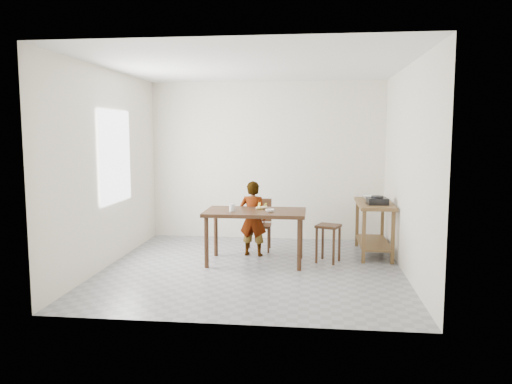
# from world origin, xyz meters

# --- Properties ---
(floor) EXTENTS (4.00, 4.00, 0.04)m
(floor) POSITION_xyz_m (0.00, 0.00, -0.02)
(floor) COLOR gray
(floor) RESTS_ON ground
(ceiling) EXTENTS (4.00, 4.00, 0.04)m
(ceiling) POSITION_xyz_m (0.00, 0.00, 2.72)
(ceiling) COLOR white
(ceiling) RESTS_ON wall_back
(wall_back) EXTENTS (4.00, 0.04, 2.70)m
(wall_back) POSITION_xyz_m (0.00, 2.02, 1.35)
(wall_back) COLOR white
(wall_back) RESTS_ON ground
(wall_front) EXTENTS (4.00, 0.04, 2.70)m
(wall_front) POSITION_xyz_m (0.00, -2.02, 1.35)
(wall_front) COLOR white
(wall_front) RESTS_ON ground
(wall_left) EXTENTS (0.04, 4.00, 2.70)m
(wall_left) POSITION_xyz_m (-2.02, 0.00, 1.35)
(wall_left) COLOR white
(wall_left) RESTS_ON ground
(wall_right) EXTENTS (0.04, 4.00, 2.70)m
(wall_right) POSITION_xyz_m (2.02, 0.00, 1.35)
(wall_right) COLOR white
(wall_right) RESTS_ON ground
(window_pane) EXTENTS (0.02, 1.10, 1.30)m
(window_pane) POSITION_xyz_m (-1.97, 0.20, 1.50)
(window_pane) COLOR white
(window_pane) RESTS_ON wall_left
(dining_table) EXTENTS (1.40, 0.80, 0.75)m
(dining_table) POSITION_xyz_m (0.00, 0.30, 0.38)
(dining_table) COLOR #392213
(dining_table) RESTS_ON floor
(prep_counter) EXTENTS (0.50, 1.20, 0.80)m
(prep_counter) POSITION_xyz_m (1.72, 1.00, 0.40)
(prep_counter) COLOR brown
(prep_counter) RESTS_ON floor
(child) EXTENTS (0.45, 0.33, 1.13)m
(child) POSITION_xyz_m (-0.08, 0.72, 0.56)
(child) COLOR silver
(child) RESTS_ON floor
(dining_chair) EXTENTS (0.39, 0.39, 0.80)m
(dining_chair) POSITION_xyz_m (-0.04, 1.06, 0.40)
(dining_chair) COLOR #392213
(dining_chair) RESTS_ON floor
(stool) EXTENTS (0.39, 0.39, 0.54)m
(stool) POSITION_xyz_m (1.02, 0.46, 0.27)
(stool) COLOR #392213
(stool) RESTS_ON floor
(glass_tumbler) EXTENTS (0.09, 0.09, 0.10)m
(glass_tumbler) POSITION_xyz_m (-0.31, 0.21, 0.80)
(glass_tumbler) COLOR silver
(glass_tumbler) RESTS_ON dining_table
(small_bowl) EXTENTS (0.15, 0.15, 0.04)m
(small_bowl) POSITION_xyz_m (0.21, 0.20, 0.77)
(small_bowl) COLOR white
(small_bowl) RESTS_ON dining_table
(banana) EXTENTS (0.21, 0.17, 0.06)m
(banana) POSITION_xyz_m (0.08, 0.42, 0.78)
(banana) COLOR #DEB84D
(banana) RESTS_ON dining_table
(serving_bowl) EXTENTS (0.28, 0.28, 0.05)m
(serving_bowl) POSITION_xyz_m (1.67, 1.39, 0.83)
(serving_bowl) COLOR white
(serving_bowl) RESTS_ON prep_counter
(gas_burner) EXTENTS (0.30, 0.30, 0.10)m
(gas_burner) POSITION_xyz_m (1.73, 0.77, 0.85)
(gas_burner) COLOR black
(gas_burner) RESTS_ON prep_counter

